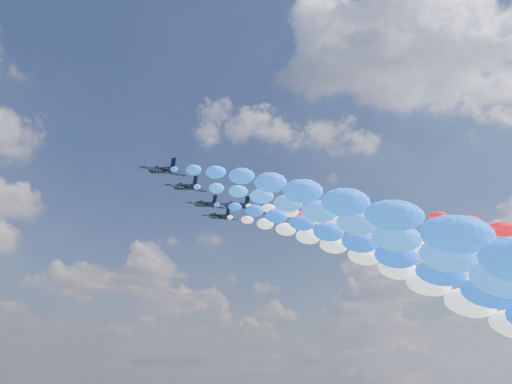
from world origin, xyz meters
TOP-DOWN VIEW (x-y plane):
  - jet_0 at (-27.91, -4.22)m, footprint 9.50×12.74m
  - trail_0 at (-27.91, -57.77)m, footprint 5.50×102.59m
  - jet_1 at (-18.59, 3.47)m, footprint 9.18×12.51m
  - trail_1 at (-18.59, -50.08)m, footprint 5.50×102.59m
  - jet_2 at (-7.61, 13.71)m, footprint 9.25×12.56m
  - trail_2 at (-7.61, -39.84)m, footprint 5.50×102.59m
  - jet_3 at (-1.02, 10.38)m, footprint 9.31×12.60m
  - trail_3 at (-1.02, -43.17)m, footprint 5.50×102.59m
  - jet_4 at (1.58, 22.44)m, footprint 9.26×12.56m
  - trail_4 at (1.58, -31.11)m, footprint 5.50×102.59m
  - jet_5 at (8.48, 11.73)m, footprint 9.78×12.94m
  - trail_5 at (8.48, -41.81)m, footprint 5.50×102.59m
  - jet_6 at (19.17, 5.07)m, footprint 9.61×12.82m
  - jet_7 at (27.74, -4.44)m, footprint 9.63×12.83m

SIDE VIEW (x-z plane):
  - trail_0 at x=-27.91m, z-range 47.53..94.06m
  - trail_1 at x=-18.59m, z-range 47.53..94.06m
  - trail_2 at x=-7.61m, z-range 47.53..94.06m
  - trail_3 at x=-1.02m, z-range 47.53..94.06m
  - trail_4 at x=1.58m, z-range 47.53..94.06m
  - trail_5 at x=8.48m, z-range 47.53..94.06m
  - jet_0 at x=-27.91m, z-range 89.80..95.15m
  - jet_1 at x=-18.59m, z-range 89.80..95.15m
  - jet_2 at x=-7.61m, z-range 89.80..95.15m
  - jet_3 at x=-1.02m, z-range 89.80..95.15m
  - jet_4 at x=1.58m, z-range 89.80..95.15m
  - jet_5 at x=8.48m, z-range 89.80..95.15m
  - jet_6 at x=19.17m, z-range 89.80..95.15m
  - jet_7 at x=27.74m, z-range 89.80..95.15m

